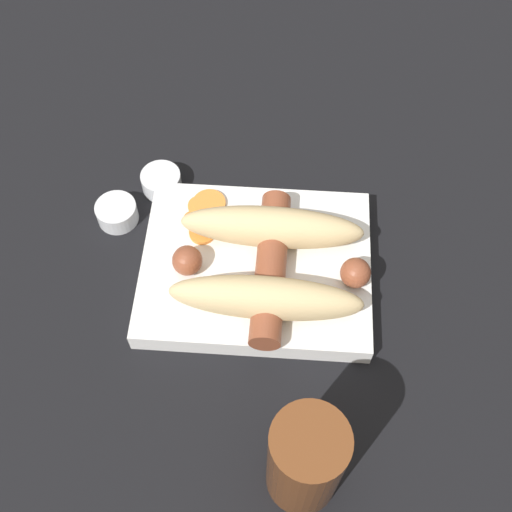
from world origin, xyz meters
TOP-DOWN VIEW (x-y plane):
  - ground_plane at (0.00, 0.00)m, footprint 3.00×3.00m
  - food_tray at (0.00, 0.00)m, footprint 0.24×0.19m
  - bread_roll at (-0.01, 0.01)m, footprint 0.19×0.13m
  - sausage at (-0.02, 0.01)m, footprint 0.20×0.17m
  - pickled_veggies at (0.06, -0.05)m, footprint 0.05×0.08m
  - condiment_cup_near at (0.12, -0.11)m, footprint 0.05×0.05m
  - condiment_cup_far at (0.16, -0.06)m, footprint 0.05×0.05m
  - drink_glass at (-0.05, 0.21)m, footprint 0.06×0.06m

SIDE VIEW (x-z plane):
  - ground_plane at x=0.00m, z-range 0.00..0.00m
  - condiment_cup_near at x=0.12m, z-range 0.00..0.02m
  - condiment_cup_far at x=0.16m, z-range 0.00..0.02m
  - food_tray at x=0.00m, z-range 0.00..0.03m
  - pickled_veggies at x=0.06m, z-range 0.02..0.03m
  - sausage at x=-0.02m, z-range 0.03..0.06m
  - bread_roll at x=-0.01m, z-range 0.03..0.07m
  - drink_glass at x=-0.05m, z-range 0.00..0.13m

